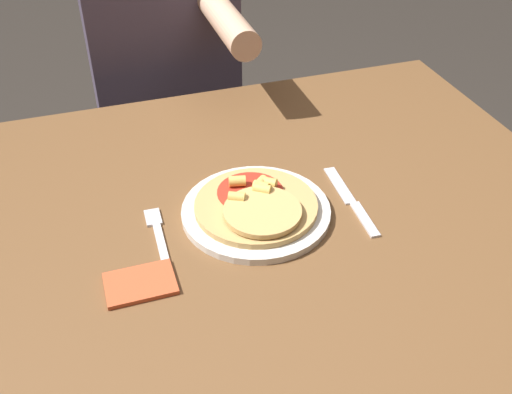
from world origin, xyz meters
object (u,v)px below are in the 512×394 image
pizza (257,205)px  plate (256,211)px  knife (352,201)px  dining_table (271,247)px  person_diner (164,57)px  fork (158,235)px

pizza → plate: bearing=100.9°
pizza → knife: 0.18m
dining_table → pizza: 0.13m
dining_table → pizza: pizza is taller
plate → person_diner: (-0.03, 0.74, -0.01)m
knife → person_diner: person_diner is taller
plate → fork: 0.18m
pizza → knife: bearing=-6.0°
fork → knife: size_ratio=0.79×
fork → person_diner: (0.16, 0.75, -0.01)m
knife → person_diner: size_ratio=0.17×
plate → knife: 0.18m
dining_table → person_diner: size_ratio=0.94×
plate → knife: size_ratio=1.24×
person_diner → dining_table: bearing=-85.2°
dining_table → fork: 0.24m
plate → fork: plate is taller
dining_table → person_diner: 0.74m
plate → knife: plate is taller
pizza → fork: size_ratio=1.28×
knife → plate: bearing=172.9°
fork → person_diner: bearing=78.2°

